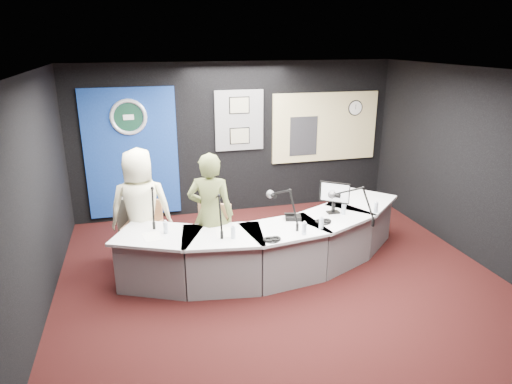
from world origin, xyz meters
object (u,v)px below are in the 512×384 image
object	(u,v)px
armchair_right	(212,238)
person_man	(141,209)
person_woman	(211,214)
broadcast_desk	(270,244)
armchair_left	(143,236)

from	to	relation	value
armchair_right	person_man	distance (m)	1.09
person_woman	armchair_right	bearing A→B (deg)	-0.00
broadcast_desk	person_man	xyz separation A→B (m)	(-1.76, 0.55, 0.51)
armchair_left	broadcast_desk	bearing A→B (deg)	2.46
broadcast_desk	armchair_left	distance (m)	1.85
armchair_left	armchair_right	bearing A→B (deg)	-5.35
person_man	armchair_left	bearing A→B (deg)	2.77
armchair_right	person_woman	bearing A→B (deg)	0.00
person_man	person_woman	distance (m)	1.03
broadcast_desk	armchair_right	xyz separation A→B (m)	(-0.83, 0.11, 0.15)
armchair_right	person_woman	distance (m)	0.36
armchair_left	person_woman	distance (m)	1.11
broadcast_desk	armchair_right	world-z (taller)	armchair_right
person_man	person_woman	xyz separation A→B (m)	(0.93, -0.43, -0.01)
broadcast_desk	person_man	distance (m)	1.91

